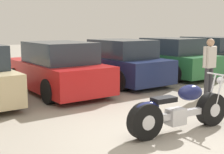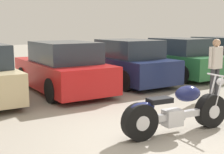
{
  "view_description": "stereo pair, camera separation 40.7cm",
  "coord_description": "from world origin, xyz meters",
  "px_view_note": "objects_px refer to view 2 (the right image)",
  "views": [
    {
      "loc": [
        -3.73,
        -3.79,
        1.94
      ],
      "look_at": [
        0.16,
        1.72,
        0.85
      ],
      "focal_mm": 50.0,
      "sensor_mm": 36.0,
      "label": 1
    },
    {
      "loc": [
        -3.39,
        -4.01,
        1.94
      ],
      "look_at": [
        0.16,
        1.72,
        0.85
      ],
      "focal_mm": 50.0,
      "sensor_mm": 36.0,
      "label": 2
    }
  ],
  "objects_px": {
    "parked_car_dark_grey": "(217,56)",
    "parked_car_navy": "(126,63)",
    "person_standing": "(216,63)",
    "parked_car_red": "(62,69)",
    "motorcycle": "(177,111)",
    "parked_car_green": "(177,59)"
  },
  "relations": [
    {
      "from": "parked_car_dark_grey",
      "to": "parked_car_navy",
      "type": "bearing_deg",
      "value": -178.15
    },
    {
      "from": "parked_car_dark_grey",
      "to": "person_standing",
      "type": "xyz_separation_m",
      "value": [
        -4.05,
        -3.3,
        0.26
      ]
    },
    {
      "from": "parked_car_red",
      "to": "person_standing",
      "type": "bearing_deg",
      "value": -41.19
    },
    {
      "from": "parked_car_red",
      "to": "parked_car_navy",
      "type": "distance_m",
      "value": 2.47
    },
    {
      "from": "motorcycle",
      "to": "parked_car_red",
      "type": "relative_size",
      "value": 0.56
    },
    {
      "from": "parked_car_red",
      "to": "parked_car_navy",
      "type": "bearing_deg",
      "value": 5.56
    },
    {
      "from": "parked_car_navy",
      "to": "parked_car_green",
      "type": "distance_m",
      "value": 2.46
    },
    {
      "from": "motorcycle",
      "to": "parked_car_dark_grey",
      "type": "bearing_deg",
      "value": 35.18
    },
    {
      "from": "parked_car_dark_grey",
      "to": "person_standing",
      "type": "relative_size",
      "value": 2.52
    },
    {
      "from": "parked_car_red",
      "to": "motorcycle",
      "type": "bearing_deg",
      "value": -86.24
    },
    {
      "from": "parked_car_green",
      "to": "person_standing",
      "type": "relative_size",
      "value": 2.52
    },
    {
      "from": "person_standing",
      "to": "motorcycle",
      "type": "bearing_deg",
      "value": -150.77
    },
    {
      "from": "motorcycle",
      "to": "parked_car_dark_grey",
      "type": "distance_m",
      "value": 8.65
    },
    {
      "from": "parked_car_dark_grey",
      "to": "person_standing",
      "type": "bearing_deg",
      "value": -140.89
    },
    {
      "from": "parked_car_red",
      "to": "parked_car_navy",
      "type": "relative_size",
      "value": 1.0
    },
    {
      "from": "parked_car_navy",
      "to": "parked_car_green",
      "type": "relative_size",
      "value": 1.0
    },
    {
      "from": "person_standing",
      "to": "parked_car_red",
      "type": "bearing_deg",
      "value": 138.81
    },
    {
      "from": "motorcycle",
      "to": "person_standing",
      "type": "xyz_separation_m",
      "value": [
        3.01,
        1.69,
        0.54
      ]
    },
    {
      "from": "parked_car_dark_grey",
      "to": "parked_car_green",
      "type": "bearing_deg",
      "value": -177.56
    },
    {
      "from": "motorcycle",
      "to": "person_standing",
      "type": "bearing_deg",
      "value": 29.23
    },
    {
      "from": "parked_car_green",
      "to": "person_standing",
      "type": "bearing_deg",
      "value": -116.61
    },
    {
      "from": "parked_car_navy",
      "to": "parked_car_green",
      "type": "bearing_deg",
      "value": 1.26
    }
  ]
}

